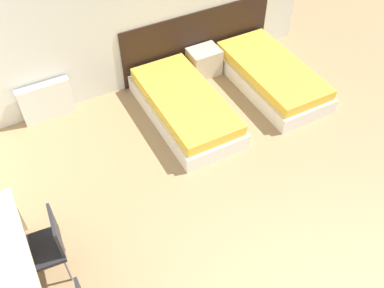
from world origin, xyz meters
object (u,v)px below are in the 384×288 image
(bed_near_door, at_px, (271,76))
(nightstand, at_px, (204,62))
(chair_near_laptop, at_px, (46,245))
(bed_near_window, at_px, (185,107))

(bed_near_door, distance_m, nightstand, 1.09)
(nightstand, relative_size, chair_near_laptop, 0.56)
(bed_near_door, relative_size, chair_near_laptop, 2.25)
(nightstand, xyz_separation_m, chair_near_laptop, (-3.09, -2.28, 0.27))
(bed_near_window, xyz_separation_m, chair_near_laptop, (-2.33, -1.49, 0.30))
(nightstand, bearing_deg, chair_near_laptop, -143.64)
(bed_near_door, xyz_separation_m, nightstand, (-0.76, 0.79, 0.03))
(bed_near_door, xyz_separation_m, chair_near_laptop, (-3.85, -1.49, 0.30))
(bed_near_window, bearing_deg, nightstand, 46.18)
(bed_near_door, height_order, chair_near_laptop, chair_near_laptop)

